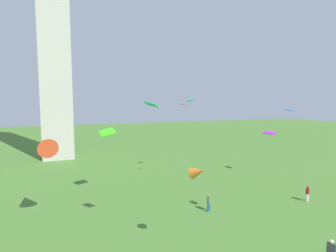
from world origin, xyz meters
TOP-DOWN VIEW (x-y plane):
  - person_1 at (3.83, 8.69)m, footprint 0.49×0.51m
  - person_2 at (11.52, 16.56)m, footprint 0.48×0.38m
  - person_4 at (1.09, 18.22)m, footprint 0.47×0.42m
  - kite_flying_0 at (-6.85, 25.35)m, footprint 1.80×1.26m
  - kite_flying_1 at (-3.17, 12.50)m, footprint 1.13×1.39m
  - kite_flying_2 at (-5.41, 14.93)m, footprint 1.12×1.24m
  - kite_flying_3 at (3.92, 30.07)m, footprint 0.80×0.58m
  - kite_flying_4 at (15.44, 22.82)m, footprint 0.97×1.25m
  - kite_flying_5 at (-12.36, 21.28)m, footprint 2.13×2.74m
  - kite_flying_6 at (3.55, 13.69)m, footprint 0.83×0.99m
  - kite_flying_7 at (2.93, 25.68)m, footprint 0.89×0.57m

SIDE VIEW (x-z plane):
  - person_4 at x=1.09m, z-range 0.10..1.67m
  - person_2 at x=11.52m, z-range 0.11..1.71m
  - person_1 at x=3.83m, z-range 0.11..1.84m
  - kite_flying_1 at x=-3.17m, z-range 5.08..6.13m
  - kite_flying_5 at x=-12.36m, z-range 5.57..7.50m
  - kite_flying_0 at x=-6.85m, z-range 6.40..7.28m
  - kite_flying_6 at x=3.55m, z-range 7.50..7.73m
  - kite_flying_4 at x=15.44m, z-range 8.81..9.11m
  - kite_flying_3 at x=3.92m, z-range 9.61..9.76m
  - kite_flying_2 at x=-5.41m, z-range 9.52..10.02m
  - kite_flying_7 at x=2.93m, z-range 9.92..10.53m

